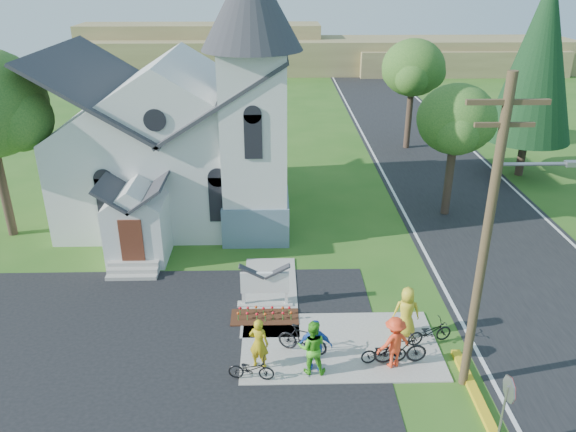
{
  "coord_description": "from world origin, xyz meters",
  "views": [
    {
      "loc": [
        -0.75,
        -15.78,
        12.47
      ],
      "look_at": [
        -0.24,
        5.0,
        3.09
      ],
      "focal_mm": 35.0,
      "sensor_mm": 36.0,
      "label": 1
    }
  ],
  "objects_px": {
    "bike_1": "(302,339)",
    "bike_4": "(430,332)",
    "cyclist_0": "(259,343)",
    "cyclist_1": "(312,347)",
    "cyclist_4": "(407,312)",
    "stop_sign": "(507,399)",
    "cyclist_2": "(316,345)",
    "bike_3": "(401,349)",
    "cyclist_3": "(394,342)",
    "utility_pole": "(489,234)",
    "bike_2": "(384,352)",
    "church_sign": "(265,283)",
    "bike_0": "(251,369)"
  },
  "relations": [
    {
      "from": "stop_sign",
      "to": "bike_0",
      "type": "bearing_deg",
      "value": 156.88
    },
    {
      "from": "cyclist_0",
      "to": "bike_2",
      "type": "distance_m",
      "value": 4.25
    },
    {
      "from": "stop_sign",
      "to": "cyclist_4",
      "type": "height_order",
      "value": "stop_sign"
    },
    {
      "from": "church_sign",
      "to": "bike_3",
      "type": "distance_m",
      "value": 5.94
    },
    {
      "from": "utility_pole",
      "to": "stop_sign",
      "type": "bearing_deg",
      "value": -88.51
    },
    {
      "from": "bike_0",
      "to": "cyclist_4",
      "type": "bearing_deg",
      "value": -61.15
    },
    {
      "from": "bike_4",
      "to": "cyclist_2",
      "type": "bearing_deg",
      "value": 92.05
    },
    {
      "from": "bike_0",
      "to": "cyclist_3",
      "type": "bearing_deg",
      "value": -76.69
    },
    {
      "from": "cyclist_0",
      "to": "bike_3",
      "type": "xyz_separation_m",
      "value": [
        4.77,
        0.07,
        -0.39
      ]
    },
    {
      "from": "utility_pole",
      "to": "stop_sign",
      "type": "xyz_separation_m",
      "value": [
        0.07,
        -2.7,
        -3.62
      ]
    },
    {
      "from": "stop_sign",
      "to": "cyclist_0",
      "type": "relative_size",
      "value": 1.33
    },
    {
      "from": "cyclist_3",
      "to": "stop_sign",
      "type": "bearing_deg",
      "value": 101.95
    },
    {
      "from": "cyclist_1",
      "to": "bike_4",
      "type": "distance_m",
      "value": 4.57
    },
    {
      "from": "bike_1",
      "to": "bike_4",
      "type": "height_order",
      "value": "bike_1"
    },
    {
      "from": "cyclist_2",
      "to": "stop_sign",
      "type": "bearing_deg",
      "value": 151.97
    },
    {
      "from": "cyclist_3",
      "to": "bike_3",
      "type": "height_order",
      "value": "cyclist_3"
    },
    {
      "from": "bike_0",
      "to": "cyclist_1",
      "type": "bearing_deg",
      "value": -74.15
    },
    {
      "from": "cyclist_1",
      "to": "bike_1",
      "type": "height_order",
      "value": "cyclist_1"
    },
    {
      "from": "bike_1",
      "to": "bike_4",
      "type": "bearing_deg",
      "value": -63.42
    },
    {
      "from": "bike_2",
      "to": "utility_pole",
      "type": "bearing_deg",
      "value": -117.71
    },
    {
      "from": "cyclist_2",
      "to": "cyclist_4",
      "type": "relative_size",
      "value": 0.98
    },
    {
      "from": "utility_pole",
      "to": "cyclist_3",
      "type": "bearing_deg",
      "value": 158.6
    },
    {
      "from": "stop_sign",
      "to": "cyclist_4",
      "type": "bearing_deg",
      "value": 105.88
    },
    {
      "from": "cyclist_4",
      "to": "cyclist_2",
      "type": "bearing_deg",
      "value": 35.34
    },
    {
      "from": "church_sign",
      "to": "bike_4",
      "type": "height_order",
      "value": "church_sign"
    },
    {
      "from": "cyclist_2",
      "to": "bike_3",
      "type": "bearing_deg",
      "value": -167.92
    },
    {
      "from": "stop_sign",
      "to": "cyclist_0",
      "type": "bearing_deg",
      "value": 151.84
    },
    {
      "from": "cyclist_4",
      "to": "stop_sign",
      "type": "bearing_deg",
      "value": 112.99
    },
    {
      "from": "cyclist_4",
      "to": "cyclist_1",
      "type": "bearing_deg",
      "value": 35.91
    },
    {
      "from": "utility_pole",
      "to": "cyclist_3",
      "type": "relative_size",
      "value": 5.33
    },
    {
      "from": "stop_sign",
      "to": "cyclist_3",
      "type": "bearing_deg",
      "value": 122.6
    },
    {
      "from": "cyclist_0",
      "to": "bike_3",
      "type": "relative_size",
      "value": 1.04
    },
    {
      "from": "bike_4",
      "to": "utility_pole",
      "type": "bearing_deg",
      "value": -177.79
    },
    {
      "from": "church_sign",
      "to": "cyclist_2",
      "type": "height_order",
      "value": "cyclist_2"
    },
    {
      "from": "cyclist_1",
      "to": "cyclist_4",
      "type": "bearing_deg",
      "value": -146.98
    },
    {
      "from": "bike_0",
      "to": "bike_1",
      "type": "relative_size",
      "value": 0.85
    },
    {
      "from": "cyclist_3",
      "to": "utility_pole",
      "type": "bearing_deg",
      "value": 137.94
    },
    {
      "from": "bike_0",
      "to": "bike_2",
      "type": "relative_size",
      "value": 0.97
    },
    {
      "from": "cyclist_0",
      "to": "bike_0",
      "type": "distance_m",
      "value": 0.86
    },
    {
      "from": "stop_sign",
      "to": "bike_1",
      "type": "distance_m",
      "value": 6.96
    },
    {
      "from": "church_sign",
      "to": "bike_2",
      "type": "height_order",
      "value": "church_sign"
    },
    {
      "from": "bike_0",
      "to": "cyclist_4",
      "type": "height_order",
      "value": "cyclist_4"
    },
    {
      "from": "bike_2",
      "to": "bike_3",
      "type": "distance_m",
      "value": 0.57
    },
    {
      "from": "cyclist_1",
      "to": "stop_sign",
      "type": "bearing_deg",
      "value": 150.77
    },
    {
      "from": "cyclist_2",
      "to": "bike_3",
      "type": "height_order",
      "value": "cyclist_2"
    },
    {
      "from": "cyclist_4",
      "to": "bike_4",
      "type": "distance_m",
      "value": 1.06
    },
    {
      "from": "bike_2",
      "to": "cyclist_3",
      "type": "relative_size",
      "value": 0.84
    },
    {
      "from": "church_sign",
      "to": "bike_1",
      "type": "xyz_separation_m",
      "value": [
        1.34,
        -3.05,
        -0.44
      ]
    },
    {
      "from": "cyclist_1",
      "to": "bike_4",
      "type": "xyz_separation_m",
      "value": [
        4.3,
        1.44,
        -0.53
      ]
    },
    {
      "from": "cyclist_0",
      "to": "cyclist_1",
      "type": "bearing_deg",
      "value": -171.13
    }
  ]
}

